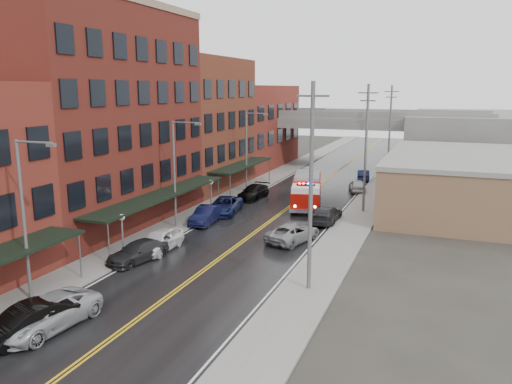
% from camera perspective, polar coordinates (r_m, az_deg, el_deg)
% --- Properties ---
extents(road, '(11.00, 160.00, 0.02)m').
position_cam_1_polar(road, '(45.56, 2.14, -2.98)').
color(road, black).
rests_on(road, ground).
extents(sidewalk_left, '(3.00, 160.00, 0.15)m').
position_cam_1_polar(sidewalk_left, '(48.30, -6.09, -2.11)').
color(sidewalk_left, slate).
rests_on(sidewalk_left, ground).
extents(sidewalk_right, '(3.00, 160.00, 0.15)m').
position_cam_1_polar(sidewalk_right, '(43.84, 11.23, -3.71)').
color(sidewalk_right, slate).
rests_on(sidewalk_right, ground).
extents(curb_left, '(0.30, 160.00, 0.15)m').
position_cam_1_polar(curb_left, '(47.59, -4.32, -2.29)').
color(curb_left, gray).
rests_on(curb_left, ground).
extents(curb_right, '(0.30, 160.00, 0.15)m').
position_cam_1_polar(curb_right, '(44.12, 9.12, -3.53)').
color(curb_right, gray).
rests_on(curb_right, ground).
extents(brick_building_b, '(9.00, 20.00, 18.00)m').
position_cam_1_polar(brick_building_b, '(44.32, -17.53, 7.86)').
color(brick_building_b, '#5B1A18').
rests_on(brick_building_b, ground).
extents(brick_building_c, '(9.00, 15.00, 15.00)m').
position_cam_1_polar(brick_building_c, '(59.13, -6.85, 7.70)').
color(brick_building_c, maroon).
rests_on(brick_building_c, ground).
extents(brick_building_far, '(9.00, 20.00, 12.00)m').
position_cam_1_polar(brick_building_far, '(75.14, -0.58, 7.49)').
color(brick_building_far, maroon).
rests_on(brick_building_far, ground).
extents(tan_building, '(14.00, 22.00, 5.00)m').
position_cam_1_polar(tan_building, '(52.57, 22.61, 0.88)').
color(tan_building, '#8A674A').
rests_on(tan_building, ground).
extents(right_far_block, '(18.00, 30.00, 8.00)m').
position_cam_1_polar(right_far_block, '(82.19, 23.61, 5.48)').
color(right_far_block, slate).
rests_on(right_far_block, ground).
extents(awning_1, '(2.60, 18.00, 3.09)m').
position_cam_1_polar(awning_1, '(41.80, -10.75, -0.34)').
color(awning_1, black).
rests_on(awning_1, ground).
extents(awning_2, '(2.60, 13.00, 3.09)m').
position_cam_1_polar(awning_2, '(57.18, -1.56, 3.09)').
color(awning_2, black).
rests_on(awning_2, ground).
extents(globe_lamp_1, '(0.44, 0.44, 3.12)m').
position_cam_1_polar(globe_lamp_1, '(35.72, -15.07, -3.73)').
color(globe_lamp_1, '#59595B').
rests_on(globe_lamp_1, ground).
extents(globe_lamp_2, '(0.44, 0.44, 3.12)m').
position_cam_1_polar(globe_lamp_2, '(47.42, -5.18, 0.42)').
color(globe_lamp_2, '#59595B').
rests_on(globe_lamp_2, ground).
extents(street_lamp_0, '(2.64, 0.22, 9.00)m').
position_cam_1_polar(street_lamp_0, '(29.27, -24.76, -2.00)').
color(street_lamp_0, '#59595B').
rests_on(street_lamp_0, ground).
extents(street_lamp_1, '(2.64, 0.22, 9.00)m').
position_cam_1_polar(street_lamp_1, '(41.77, -9.04, 2.78)').
color(street_lamp_1, '#59595B').
rests_on(street_lamp_1, ground).
extents(street_lamp_2, '(2.64, 0.22, 9.00)m').
position_cam_1_polar(street_lamp_2, '(56.08, -0.88, 5.19)').
color(street_lamp_2, '#59595B').
rests_on(street_lamp_2, ground).
extents(utility_pole_0, '(1.80, 0.24, 12.00)m').
position_cam_1_polar(utility_pole_0, '(28.12, 6.30, 0.84)').
color(utility_pole_0, '#59595B').
rests_on(utility_pole_0, ground).
extents(utility_pole_1, '(1.80, 0.24, 12.00)m').
position_cam_1_polar(utility_pole_1, '(47.54, 12.45, 5.09)').
color(utility_pole_1, '#59595B').
rests_on(utility_pole_1, ground).
extents(utility_pole_2, '(1.80, 0.24, 12.00)m').
position_cam_1_polar(utility_pole_2, '(67.31, 15.03, 6.85)').
color(utility_pole_2, '#59595B').
rests_on(utility_pole_2, ground).
extents(overpass, '(40.00, 10.00, 7.50)m').
position_cam_1_polar(overpass, '(75.29, 10.10, 7.31)').
color(overpass, slate).
rests_on(overpass, ground).
extents(fire_truck, '(4.90, 8.94, 3.12)m').
position_cam_1_polar(fire_truck, '(49.78, 5.82, 0.22)').
color(fire_truck, '#920C06').
rests_on(fire_truck, ground).
extents(parked_car_left_1, '(2.97, 5.11, 1.59)m').
position_cam_1_polar(parked_car_left_1, '(26.58, -24.78, -13.38)').
color(parked_car_left_1, black).
rests_on(parked_car_left_1, ground).
extents(parked_car_left_2, '(3.15, 5.83, 1.56)m').
position_cam_1_polar(parked_car_left_2, '(27.16, -22.83, -12.70)').
color(parked_car_left_2, '#A0A3A8').
rests_on(parked_car_left_2, ground).
extents(parked_car_left_3, '(3.01, 5.05, 1.37)m').
position_cam_1_polar(parked_car_left_3, '(35.17, -13.35, -6.65)').
color(parked_car_left_3, '#242427').
rests_on(parked_car_left_3, ground).
extents(parked_car_left_4, '(2.07, 4.83, 1.63)m').
position_cam_1_polar(parked_car_left_4, '(36.97, -10.95, -5.43)').
color(parked_car_left_4, white).
rests_on(parked_car_left_4, ground).
extents(parked_car_left_5, '(1.95, 4.73, 1.52)m').
position_cam_1_polar(parked_car_left_5, '(43.79, -5.70, -2.63)').
color(parked_car_left_5, black).
rests_on(parked_car_left_5, ground).
extents(parked_car_left_6, '(3.38, 5.84, 1.53)m').
position_cam_1_polar(parked_car_left_6, '(47.15, -3.62, -1.55)').
color(parked_car_left_6, '#111942').
rests_on(parked_car_left_6, ground).
extents(parked_car_left_7, '(2.33, 5.15, 1.46)m').
position_cam_1_polar(parked_car_left_7, '(53.33, -0.28, 0.00)').
color(parked_car_left_7, black).
rests_on(parked_car_left_7, ground).
extents(parked_car_right_0, '(3.76, 5.56, 1.41)m').
position_cam_1_polar(parked_car_right_0, '(38.63, 4.25, -4.65)').
color(parked_car_right_0, gray).
rests_on(parked_car_right_0, ground).
extents(parked_car_right_1, '(2.11, 5.19, 1.50)m').
position_cam_1_polar(parked_car_right_1, '(44.40, 8.01, -2.50)').
color(parked_car_right_1, '#232326').
rests_on(parked_car_right_1, ground).
extents(parked_car_right_2, '(2.71, 4.43, 1.41)m').
position_cam_1_polar(parked_car_right_2, '(58.14, 11.50, 0.73)').
color(parked_car_right_2, '#B5B5B5').
rests_on(parked_car_right_2, ground).
extents(parked_car_right_3, '(2.19, 4.45, 1.40)m').
position_cam_1_polar(parked_car_right_3, '(65.41, 12.15, 1.91)').
color(parked_car_right_3, black).
rests_on(parked_car_right_3, ground).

